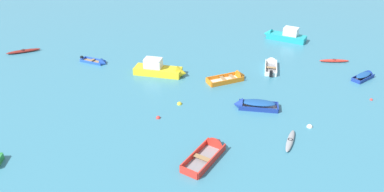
{
  "coord_description": "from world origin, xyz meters",
  "views": [
    {
      "loc": [
        -2.42,
        -8.7,
        16.43
      ],
      "look_at": [
        0.0,
        20.51,
        0.15
      ],
      "focal_mm": 34.02,
      "sensor_mm": 36.0,
      "label": 1
    }
  ],
  "objects_px": {
    "motor_launch_yellow_midfield_right": "(161,70)",
    "rowboat_blue_foreground_center": "(99,62)",
    "mooring_buoy_between_boats_right": "(158,118)",
    "mooring_buoy_between_boats_left": "(179,104)",
    "rowboat_red_midfield_left": "(211,150)",
    "rowboat_deep_blue_distant_center": "(251,104)",
    "rowboat_deep_blue_outer_right": "(366,75)",
    "kayak_grey_far_right": "(290,141)",
    "rowboat_orange_outer_left": "(234,78)",
    "mooring_buoy_central": "(310,127)",
    "kayak_red_near_left": "(334,61)",
    "kayak_maroon_cluster_outer": "(24,51)",
    "rowboat_white_center": "(271,64)",
    "mooring_buoy_outer_edge": "(371,100)",
    "motor_launch_turquoise_near_camera": "(283,35)"
  },
  "relations": [
    {
      "from": "motor_launch_yellow_midfield_right",
      "to": "rowboat_white_center",
      "type": "distance_m",
      "value": 12.0
    },
    {
      "from": "motor_launch_turquoise_near_camera",
      "to": "mooring_buoy_outer_edge",
      "type": "distance_m",
      "value": 16.51
    },
    {
      "from": "rowboat_orange_outer_left",
      "to": "kayak_maroon_cluster_outer",
      "type": "height_order",
      "value": "rowboat_orange_outer_left"
    },
    {
      "from": "rowboat_deep_blue_distant_center",
      "to": "kayak_grey_far_right",
      "type": "bearing_deg",
      "value": -71.0
    },
    {
      "from": "rowboat_blue_foreground_center",
      "to": "mooring_buoy_central",
      "type": "relative_size",
      "value": 6.98
    },
    {
      "from": "motor_launch_yellow_midfield_right",
      "to": "motor_launch_turquoise_near_camera",
      "type": "distance_m",
      "value": 18.27
    },
    {
      "from": "motor_launch_yellow_midfield_right",
      "to": "kayak_grey_far_right",
      "type": "xyz_separation_m",
      "value": [
        9.59,
        -12.65,
        -0.42
      ]
    },
    {
      "from": "rowboat_blue_foreground_center",
      "to": "mooring_buoy_central",
      "type": "height_order",
      "value": "rowboat_blue_foreground_center"
    },
    {
      "from": "rowboat_deep_blue_distant_center",
      "to": "kayak_maroon_cluster_outer",
      "type": "relative_size",
      "value": 1.07
    },
    {
      "from": "motor_launch_yellow_midfield_right",
      "to": "mooring_buoy_between_boats_left",
      "type": "relative_size",
      "value": 12.64
    },
    {
      "from": "mooring_buoy_outer_edge",
      "to": "rowboat_blue_foreground_center",
      "type": "bearing_deg",
      "value": 158.22
    },
    {
      "from": "rowboat_deep_blue_distant_center",
      "to": "mooring_buoy_between_boats_left",
      "type": "xyz_separation_m",
      "value": [
        -6.24,
        1.09,
        -0.33
      ]
    },
    {
      "from": "kayak_grey_far_right",
      "to": "rowboat_orange_outer_left",
      "type": "height_order",
      "value": "rowboat_orange_outer_left"
    },
    {
      "from": "mooring_buoy_between_boats_right",
      "to": "mooring_buoy_between_boats_left",
      "type": "relative_size",
      "value": 0.84
    },
    {
      "from": "rowboat_blue_foreground_center",
      "to": "kayak_maroon_cluster_outer",
      "type": "distance_m",
      "value": 10.15
    },
    {
      "from": "kayak_red_near_left",
      "to": "rowboat_blue_foreground_center",
      "type": "bearing_deg",
      "value": 176.15
    },
    {
      "from": "mooring_buoy_central",
      "to": "mooring_buoy_between_boats_left",
      "type": "height_order",
      "value": "mooring_buoy_central"
    },
    {
      "from": "rowboat_red_midfield_left",
      "to": "mooring_buoy_outer_edge",
      "type": "relative_size",
      "value": 15.5
    },
    {
      "from": "motor_launch_yellow_midfield_right",
      "to": "rowboat_orange_outer_left",
      "type": "distance_m",
      "value": 7.53
    },
    {
      "from": "kayak_red_near_left",
      "to": "rowboat_deep_blue_outer_right",
      "type": "height_order",
      "value": "rowboat_deep_blue_outer_right"
    },
    {
      "from": "motor_launch_yellow_midfield_right",
      "to": "rowboat_blue_foreground_center",
      "type": "relative_size",
      "value": 1.74
    },
    {
      "from": "kayak_red_near_left",
      "to": "mooring_buoy_between_boats_left",
      "type": "distance_m",
      "value": 19.47
    },
    {
      "from": "rowboat_red_midfield_left",
      "to": "mooring_buoy_between_boats_left",
      "type": "bearing_deg",
      "value": 105.27
    },
    {
      "from": "mooring_buoy_central",
      "to": "rowboat_blue_foreground_center",
      "type": "bearing_deg",
      "value": 142.82
    },
    {
      "from": "rowboat_deep_blue_distant_center",
      "to": "motor_launch_turquoise_near_camera",
      "type": "xyz_separation_m",
      "value": [
        8.0,
        16.6,
        0.23
      ]
    },
    {
      "from": "rowboat_red_midfield_left",
      "to": "mooring_buoy_central",
      "type": "relative_size",
      "value": 9.33
    },
    {
      "from": "rowboat_blue_foreground_center",
      "to": "kayak_maroon_cluster_outer",
      "type": "relative_size",
      "value": 0.86
    },
    {
      "from": "mooring_buoy_between_boats_right",
      "to": "motor_launch_turquoise_near_camera",
      "type": "bearing_deg",
      "value": 47.57
    },
    {
      "from": "rowboat_orange_outer_left",
      "to": "mooring_buoy_central",
      "type": "relative_size",
      "value": 9.27
    },
    {
      "from": "kayak_maroon_cluster_outer",
      "to": "rowboat_white_center",
      "type": "distance_m",
      "value": 28.89
    },
    {
      "from": "mooring_buoy_central",
      "to": "mooring_buoy_between_boats_left",
      "type": "xyz_separation_m",
      "value": [
        -10.29,
        4.5,
        0.0
      ]
    },
    {
      "from": "rowboat_deep_blue_distant_center",
      "to": "rowboat_deep_blue_outer_right",
      "type": "height_order",
      "value": "rowboat_deep_blue_distant_center"
    },
    {
      "from": "rowboat_deep_blue_distant_center",
      "to": "kayak_maroon_cluster_outer",
      "type": "xyz_separation_m",
      "value": [
        -24.05,
        14.78,
        -0.15
      ]
    },
    {
      "from": "kayak_maroon_cluster_outer",
      "to": "mooring_buoy_between_boats_right",
      "type": "distance_m",
      "value": 22.45
    },
    {
      "from": "rowboat_blue_foreground_center",
      "to": "rowboat_orange_outer_left",
      "type": "bearing_deg",
      "value": -20.18
    },
    {
      "from": "rowboat_white_center",
      "to": "rowboat_orange_outer_left",
      "type": "bearing_deg",
      "value": -147.33
    },
    {
      "from": "kayak_red_near_left",
      "to": "rowboat_white_center",
      "type": "bearing_deg",
      "value": -176.14
    },
    {
      "from": "mooring_buoy_outer_edge",
      "to": "mooring_buoy_between_boats_right",
      "type": "height_order",
      "value": "mooring_buoy_between_boats_right"
    },
    {
      "from": "mooring_buoy_between_boats_left",
      "to": "motor_launch_yellow_midfield_right",
      "type": "bearing_deg",
      "value": 103.72
    },
    {
      "from": "rowboat_white_center",
      "to": "rowboat_deep_blue_outer_right",
      "type": "relative_size",
      "value": 1.42
    },
    {
      "from": "rowboat_red_midfield_left",
      "to": "rowboat_white_center",
      "type": "distance_m",
      "value": 16.85
    },
    {
      "from": "mooring_buoy_between_boats_left",
      "to": "rowboat_white_center",
      "type": "bearing_deg",
      "value": 35.62
    },
    {
      "from": "kayak_grey_far_right",
      "to": "mooring_buoy_outer_edge",
      "type": "xyz_separation_m",
      "value": [
        9.46,
        5.71,
        -0.14
      ]
    },
    {
      "from": "rowboat_red_midfield_left",
      "to": "mooring_buoy_between_boats_left",
      "type": "xyz_separation_m",
      "value": [
        -1.94,
        7.11,
        -0.24
      ]
    },
    {
      "from": "motor_launch_turquoise_near_camera",
      "to": "motor_launch_yellow_midfield_right",
      "type": "bearing_deg",
      "value": -149.68
    },
    {
      "from": "rowboat_orange_outer_left",
      "to": "mooring_buoy_outer_edge",
      "type": "xyz_separation_m",
      "value": [
        11.75,
        -5.15,
        -0.22
      ]
    },
    {
      "from": "rowboat_orange_outer_left",
      "to": "rowboat_white_center",
      "type": "height_order",
      "value": "rowboat_orange_outer_left"
    },
    {
      "from": "rowboat_deep_blue_distant_center",
      "to": "motor_launch_turquoise_near_camera",
      "type": "relative_size",
      "value": 0.75
    },
    {
      "from": "rowboat_orange_outer_left",
      "to": "rowboat_deep_blue_distant_center",
      "type": "bearing_deg",
      "value": -85.25
    },
    {
      "from": "rowboat_deep_blue_distant_center",
      "to": "kayak_red_near_left",
      "type": "distance_m",
      "value": 14.66
    }
  ]
}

